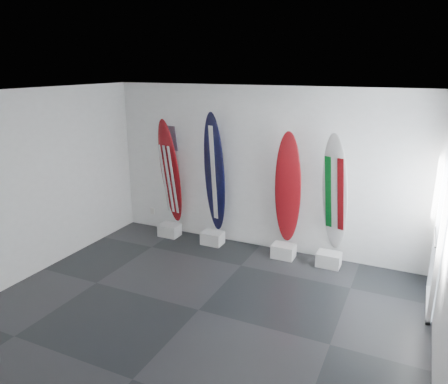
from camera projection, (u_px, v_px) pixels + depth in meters
The scene contains 15 objects.
floor at pixel (199, 310), 6.07m from camera, with size 6.00×6.00×0.00m, color black.
ceiling at pixel (195, 94), 5.21m from camera, with size 6.00×6.00×0.00m, color white.
wall_back at pixel (262, 170), 7.81m from camera, with size 6.00×6.00×0.00m, color white.
wall_front at pixel (50, 301), 3.47m from camera, with size 6.00×6.00×0.00m, color white.
wall_left at pixel (32, 184), 6.85m from camera, with size 5.00×5.00×0.00m, color white.
display_block_usa at pixel (170, 230), 8.67m from camera, with size 0.40×0.30×0.24m, color silver.
surfboard_usa at pixel (170, 172), 8.42m from camera, with size 0.49×0.08×2.15m, color maroon.
display_block_navy at pixel (213, 238), 8.28m from camera, with size 0.40×0.30×0.24m, color silver.
surfboard_navy at pixel (214, 173), 8.00m from camera, with size 0.52×0.08×2.30m, color black.
display_block_swiss at pixel (283, 251), 7.70m from camera, with size 0.40×0.30×0.24m, color silver.
surfboard_swiss at pixel (288, 189), 7.46m from camera, with size 0.47×0.08×2.06m, color maroon.
display_block_italy at pixel (329, 259), 7.37m from camera, with size 0.40×0.30×0.24m, color silver.
surfboard_italy at pixel (335, 194), 7.12m from camera, with size 0.47×0.08×2.10m, color silver.
wall_outlet at pixel (152, 211), 9.11m from camera, with size 0.09×0.02×0.13m, color silver.
glass_door at pixel (444, 212), 5.80m from camera, with size 0.12×1.16×2.85m, color white, non-canonical shape.
Camera 1 is at (2.58, -4.68, 3.34)m, focal length 34.30 mm.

